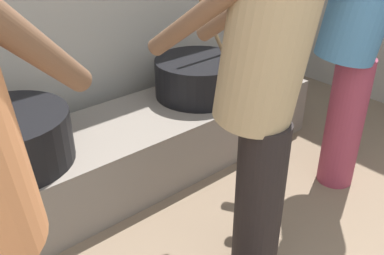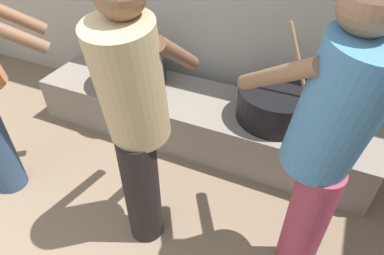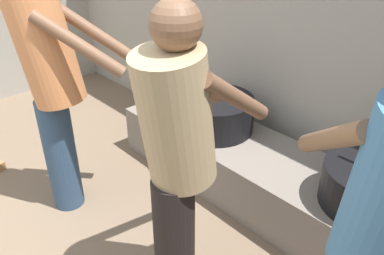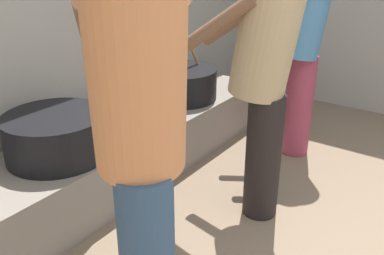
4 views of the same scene
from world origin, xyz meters
TOP-DOWN VIEW (x-y plane):
  - hearth_ledge at (0.45, 2.02)m, footprint 2.60×0.60m
  - cooking_pot_main at (1.04, 2.03)m, footprint 0.54×0.54m
  - cooking_pot_secondary at (-0.14, 2.02)m, footprint 0.57×0.57m
  - cook_in_tan_shirt at (0.52, 1.11)m, footprint 0.37×0.66m
  - cook_in_blue_shirt at (1.36, 1.24)m, footprint 0.70×0.67m

SIDE VIEW (x-z plane):
  - hearth_ledge at x=0.45m, z-range 0.00..0.37m
  - cooking_pot_main at x=1.04m, z-range 0.15..0.83m
  - cooking_pot_secondary at x=-0.14m, z-range 0.37..0.62m
  - cook_in_tan_shirt at x=0.52m, z-range 0.10..1.62m
  - cook_in_blue_shirt at x=1.36m, z-range 0.11..1.66m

